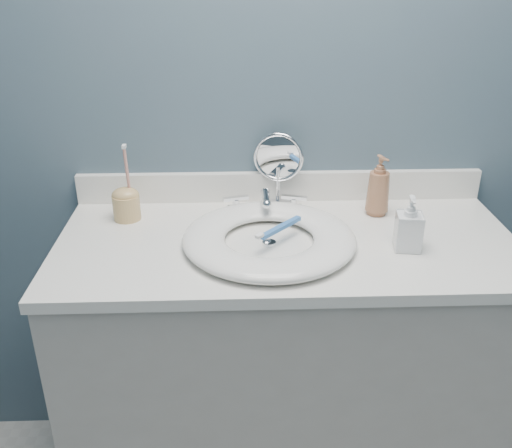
{
  "coord_description": "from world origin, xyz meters",
  "views": [
    {
      "loc": [
        -0.13,
        -0.37,
        1.57
      ],
      "look_at": [
        -0.08,
        0.94,
        0.94
      ],
      "focal_mm": 40.0,
      "sensor_mm": 36.0,
      "label": 1
    }
  ],
  "objects_px": {
    "soap_bottle_amber": "(379,185)",
    "soap_bottle_clear": "(409,223)",
    "makeup_mirror": "(278,165)",
    "toothbrush_holder": "(126,202)"
  },
  "relations": [
    {
      "from": "soap_bottle_amber",
      "to": "soap_bottle_clear",
      "type": "distance_m",
      "value": 0.22
    },
    {
      "from": "makeup_mirror",
      "to": "toothbrush_holder",
      "type": "height_order",
      "value": "same"
    },
    {
      "from": "makeup_mirror",
      "to": "soap_bottle_clear",
      "type": "relative_size",
      "value": 1.54
    },
    {
      "from": "soap_bottle_clear",
      "to": "toothbrush_holder",
      "type": "bearing_deg",
      "value": 172.34
    },
    {
      "from": "makeup_mirror",
      "to": "soap_bottle_amber",
      "type": "height_order",
      "value": "makeup_mirror"
    },
    {
      "from": "soap_bottle_clear",
      "to": "toothbrush_holder",
      "type": "distance_m",
      "value": 0.77
    },
    {
      "from": "makeup_mirror",
      "to": "soap_bottle_clear",
      "type": "bearing_deg",
      "value": -32.49
    },
    {
      "from": "makeup_mirror",
      "to": "soap_bottle_amber",
      "type": "bearing_deg",
      "value": -5.31
    },
    {
      "from": "soap_bottle_amber",
      "to": "toothbrush_holder",
      "type": "height_order",
      "value": "toothbrush_holder"
    },
    {
      "from": "soap_bottle_amber",
      "to": "soap_bottle_clear",
      "type": "height_order",
      "value": "soap_bottle_amber"
    }
  ]
}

